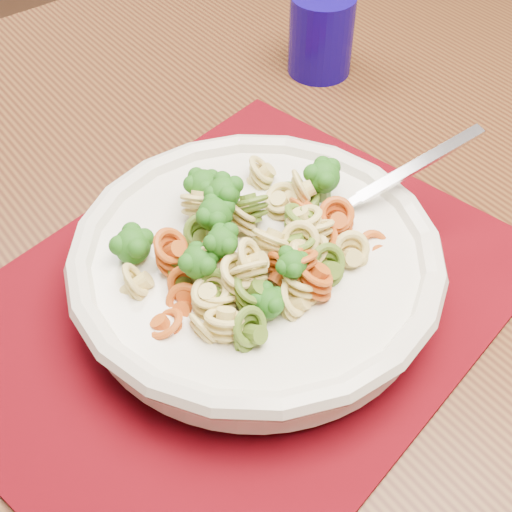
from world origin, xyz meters
name	(u,v)px	position (x,y,z in m)	size (l,w,h in m)	color
dining_table	(225,300)	(-0.07, -0.10, 0.63)	(1.61, 1.23, 0.72)	#563418
placemat	(238,302)	(-0.08, -0.18, 0.72)	(0.43, 0.34, 0.00)	#57030B
pasta_bowl	(256,264)	(-0.07, -0.17, 0.75)	(0.28, 0.28, 0.05)	silver
pasta_broccoli_heap	(256,250)	(-0.07, -0.17, 0.77)	(0.24, 0.24, 0.06)	#E6D371
fork	(332,214)	(0.00, -0.16, 0.77)	(0.19, 0.02, 0.01)	silver
tumbler	(321,34)	(0.13, 0.09, 0.76)	(0.07, 0.07, 0.09)	#0D045B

